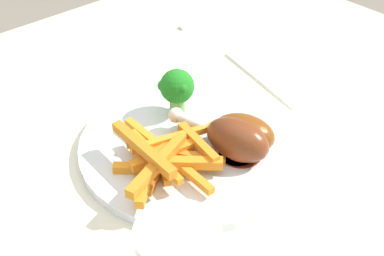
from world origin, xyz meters
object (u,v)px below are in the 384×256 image
object	(u,v)px
fork	(223,14)
dining_table	(146,217)
broccoli_floret_front	(176,88)
dinner_plate	(192,145)
chicken_drumstick_near	(238,140)
chicken_drumstick_far	(240,132)
chicken_drumstick_extra	(233,138)
carrot_fries_pile	(164,157)

from	to	relation	value
fork	dining_table	bearing A→B (deg)	36.92
dining_table	broccoli_floret_front	xyz separation A→B (m)	(0.08, 0.03, 0.16)
dining_table	fork	bearing A→B (deg)	31.24
dinner_plate	chicken_drumstick_near	world-z (taller)	chicken_drumstick_near
chicken_drumstick_far	fork	bearing A→B (deg)	48.19
broccoli_floret_front	dinner_plate	bearing A→B (deg)	-113.92
chicken_drumstick_far	fork	distance (m)	0.38
chicken_drumstick_near	fork	distance (m)	0.39
chicken_drumstick_extra	broccoli_floret_front	bearing A→B (deg)	86.58
carrot_fries_pile	broccoli_floret_front	bearing A→B (deg)	41.88
fork	chicken_drumstick_near	bearing A→B (deg)	53.39
dining_table	chicken_drumstick_extra	world-z (taller)	chicken_drumstick_extra
broccoli_floret_front	chicken_drumstick_far	distance (m)	0.11
broccoli_floret_front	chicken_drumstick_near	size ratio (longest dim) A/B	0.51
dinner_plate	chicken_drumstick_extra	bearing A→B (deg)	-68.54
dinner_plate	broccoli_floret_front	distance (m)	0.08
dinner_plate	carrot_fries_pile	world-z (taller)	carrot_fries_pile
dining_table	chicken_drumstick_near	distance (m)	0.18
carrot_fries_pile	fork	size ratio (longest dim) A/B	0.86
broccoli_floret_front	dining_table	bearing A→B (deg)	-160.79
dining_table	broccoli_floret_front	world-z (taller)	broccoli_floret_front
fork	carrot_fries_pile	bearing A→B (deg)	42.02
chicken_drumstick_extra	fork	distance (m)	0.40
chicken_drumstick_far	dining_table	bearing A→B (deg)	140.03
chicken_drumstick_far	broccoli_floret_front	bearing A→B (deg)	95.11
carrot_fries_pile	chicken_drumstick_far	bearing A→B (deg)	-18.65
dining_table	broccoli_floret_front	size ratio (longest dim) A/B	18.37
dining_table	dinner_plate	world-z (taller)	dinner_plate
fork	chicken_drumstick_far	bearing A→B (deg)	53.88
carrot_fries_pile	fork	bearing A→B (deg)	36.33
dining_table	chicken_drumstick_extra	size ratio (longest dim) A/B	8.25
chicken_drumstick_extra	fork	bearing A→B (deg)	46.92
dining_table	carrot_fries_pile	xyz separation A→B (m)	(-0.00, -0.04, 0.14)
broccoli_floret_front	carrot_fries_pile	xyz separation A→B (m)	(-0.08, -0.07, -0.02)
broccoli_floret_front	carrot_fries_pile	size ratio (longest dim) A/B	0.38
dining_table	chicken_drumstick_extra	xyz separation A→B (m)	(0.07, -0.08, 0.14)
dining_table	chicken_drumstick_extra	distance (m)	0.18
dinner_plate	dining_table	bearing A→B (deg)	151.02
dining_table	carrot_fries_pile	bearing A→B (deg)	-90.82
dinner_plate	chicken_drumstick_near	size ratio (longest dim) A/B	2.28
dining_table	carrot_fries_pile	size ratio (longest dim) A/B	6.91
carrot_fries_pile	dinner_plate	bearing A→B (deg)	14.65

